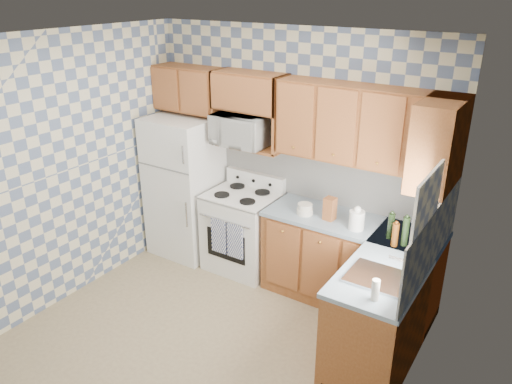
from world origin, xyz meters
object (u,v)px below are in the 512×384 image
stove_body (243,232)px  electric_kettle (357,220)px  refrigerator (185,186)px  microwave (241,130)px

stove_body → electric_kettle: size_ratio=4.85×
refrigerator → microwave: bearing=9.7°
refrigerator → electric_kettle: bearing=-2.3°
stove_body → refrigerator: bearing=-178.2°
microwave → electric_kettle: 1.60m
stove_body → electric_kettle: (1.39, -0.11, 0.56)m
microwave → electric_kettle: (1.46, -0.21, -0.60)m
refrigerator → electric_kettle: (2.19, -0.09, 0.17)m
stove_body → electric_kettle: bearing=-4.7°
stove_body → microwave: (-0.08, 0.10, 1.17)m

